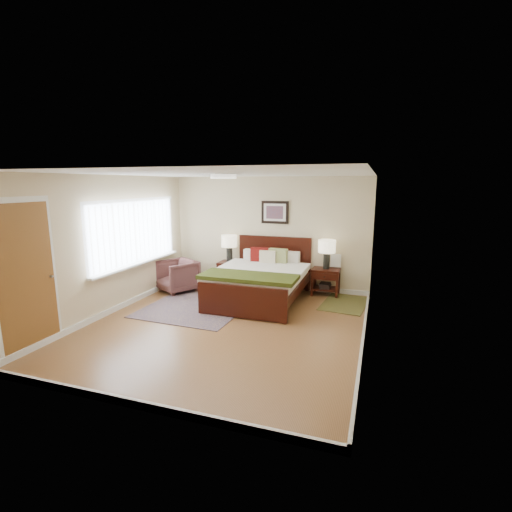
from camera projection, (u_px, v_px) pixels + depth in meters
name	position (u px, v px, depth m)	size (l,w,h in m)	color
floor	(226.00, 325.00, 6.26)	(5.00, 5.00, 0.00)	brown
back_wall	(269.00, 233.00, 8.34)	(4.50, 0.04, 2.50)	beige
front_wall	(125.00, 296.00, 3.69)	(4.50, 0.04, 2.50)	beige
left_wall	(111.00, 245.00, 6.72)	(0.04, 5.00, 2.50)	beige
right_wall	(369.00, 261.00, 5.32)	(0.04, 5.00, 2.50)	beige
ceiling	(223.00, 174.00, 5.78)	(4.50, 5.00, 0.02)	white
window	(137.00, 233.00, 7.33)	(0.11, 2.72, 1.32)	silver
door	(26.00, 278.00, 5.12)	(0.06, 1.00, 2.18)	silver
ceil_fixture	(223.00, 176.00, 5.78)	(0.44, 0.44, 0.08)	white
bed	(260.00, 275.00, 7.44)	(1.78, 2.16, 1.16)	black
wall_art	(275.00, 212.00, 8.18)	(0.62, 0.05, 0.50)	black
nightstand_left	(229.00, 267.00, 8.54)	(0.48, 0.43, 0.57)	black
nightstand_right	(326.00, 279.00, 7.87)	(0.58, 0.43, 0.57)	black
lamp_left	(229.00, 243.00, 8.45)	(0.36, 0.36, 0.61)	black
lamp_right	(327.00, 249.00, 7.76)	(0.36, 0.36, 0.61)	black
armchair	(177.00, 276.00, 8.16)	(0.74, 0.76, 0.70)	brown
rug_persian	(205.00, 302.00, 7.47)	(1.84, 2.60, 0.01)	#0D0D41
rug_navy	(345.00, 303.00, 7.36)	(0.81, 1.22, 0.01)	black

